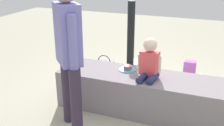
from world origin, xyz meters
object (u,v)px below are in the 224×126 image
object	(u,v)px
water_bottle_far_side	(199,82)
gift_bag	(190,69)
child_seated	(149,61)
water_bottle_near_gift	(222,90)
cake_box_white	(139,65)
cake_plate	(128,69)
handbag_black_leather	(104,67)
adult_standing	(68,44)

from	to	relation	value
water_bottle_far_side	gift_bag	bearing A→B (deg)	116.76
child_seated	water_bottle_near_gift	xyz separation A→B (m)	(0.87, 0.81, -0.60)
cake_box_white	gift_bag	bearing A→B (deg)	-5.20
child_seated	gift_bag	xyz separation A→B (m)	(0.36, 1.30, -0.55)
water_bottle_near_gift	water_bottle_far_side	bearing A→B (deg)	160.09
child_seated	cake_plate	xyz separation A→B (m)	(-0.31, 0.13, -0.19)
water_bottle_near_gift	handbag_black_leather	distance (m)	1.84
cake_box_white	child_seated	bearing A→B (deg)	-70.34
child_seated	water_bottle_near_gift	size ratio (longest dim) A/B	2.54
adult_standing	water_bottle_near_gift	distance (m)	2.32
water_bottle_near_gift	water_bottle_far_side	size ratio (longest dim) A/B	0.82
handbag_black_leather	water_bottle_near_gift	bearing A→B (deg)	-4.23
water_bottle_near_gift	handbag_black_leather	world-z (taller)	handbag_black_leather
child_seated	gift_bag	world-z (taller)	child_seated
water_bottle_far_side	handbag_black_leather	bearing A→B (deg)	179.21
handbag_black_leather	child_seated	bearing A→B (deg)	-44.26
cake_plate	adult_standing	bearing A→B (deg)	-116.18
gift_bag	water_bottle_far_side	xyz separation A→B (m)	(0.19, -0.37, -0.03)
water_bottle_far_side	handbag_black_leather	distance (m)	1.52
child_seated	handbag_black_leather	distance (m)	1.47
adult_standing	cake_plate	size ratio (longest dim) A/B	7.40
water_bottle_near_gift	cake_box_white	world-z (taller)	water_bottle_near_gift
gift_bag	handbag_black_leather	distance (m)	1.38
water_bottle_far_side	adult_standing	bearing A→B (deg)	-128.26
child_seated	cake_plate	world-z (taller)	child_seated
adult_standing	water_bottle_near_gift	world-z (taller)	adult_standing
child_seated	water_bottle_far_side	distance (m)	1.22
gift_bag	water_bottle_far_side	distance (m)	0.42
child_seated	cake_plate	distance (m)	0.38
water_bottle_far_side	handbag_black_leather	world-z (taller)	handbag_black_leather
water_bottle_far_side	cake_plate	bearing A→B (deg)	-137.15
child_seated	handbag_black_leather	xyz separation A→B (m)	(-0.97, 0.95, -0.58)
water_bottle_near_gift	cake_plate	bearing A→B (deg)	-149.92
cake_plate	handbag_black_leather	size ratio (longest dim) A/B	0.69
child_seated	adult_standing	xyz separation A→B (m)	(-0.69, -0.64, 0.31)
water_bottle_far_side	child_seated	bearing A→B (deg)	-120.73
gift_bag	water_bottle_near_gift	world-z (taller)	gift_bag
adult_standing	gift_bag	bearing A→B (deg)	61.57
water_bottle_near_gift	child_seated	bearing A→B (deg)	-136.92
adult_standing	gift_bag	xyz separation A→B (m)	(1.05, 1.94, -0.86)
adult_standing	gift_bag	size ratio (longest dim) A/B	5.31
child_seated	gift_bag	bearing A→B (deg)	74.34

